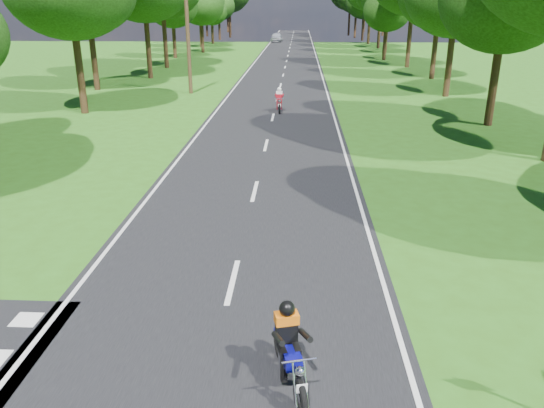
{
  "coord_description": "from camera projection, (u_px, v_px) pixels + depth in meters",
  "views": [
    {
      "loc": [
        1.39,
        -8.22,
        5.73
      ],
      "look_at": [
        0.77,
        4.0,
        1.1
      ],
      "focal_mm": 35.0,
      "sensor_mm": 36.0,
      "label": 1
    }
  ],
  "objects": [
    {
      "name": "rider_near_blue",
      "position": [
        289.0,
        346.0,
        8.28
      ],
      "size": [
        0.98,
        1.77,
        1.4
      ],
      "primitive_type": null,
      "rotation": [
        0.0,
        0.0,
        0.26
      ],
      "color": "#0D0D8F",
      "rests_on": "main_road"
    },
    {
      "name": "telegraph_pole",
      "position": [
        188.0,
        31.0,
        34.76
      ],
      "size": [
        1.2,
        0.26,
        8.0
      ],
      "color": "#382616",
      "rests_on": "ground"
    },
    {
      "name": "rider_far_red",
      "position": [
        279.0,
        100.0,
        29.72
      ],
      "size": [
        0.62,
        1.64,
        1.34
      ],
      "primitive_type": null,
      "rotation": [
        0.0,
        0.0,
        0.06
      ],
      "color": "#B20D11",
      "rests_on": "main_road"
    },
    {
      "name": "main_road",
      "position": [
        287.0,
        61.0,
        56.47
      ],
      "size": [
        7.0,
        140.0,
        0.02
      ],
      "primitive_type": "cube",
      "color": "black",
      "rests_on": "ground"
    },
    {
      "name": "distant_car",
      "position": [
        277.0,
        37.0,
        84.65
      ],
      "size": [
        1.84,
        4.31,
        1.45
      ],
      "primitive_type": "imported",
      "rotation": [
        0.0,
        0.0,
        -0.03
      ],
      "color": "silver",
      "rests_on": "main_road"
    },
    {
      "name": "ground",
      "position": [
        220.0,
        336.0,
        9.77
      ],
      "size": [
        160.0,
        160.0,
        0.0
      ],
      "primitive_type": "plane",
      "color": "#2B5B14",
      "rests_on": "ground"
    },
    {
      "name": "road_markings",
      "position": [
        285.0,
        63.0,
        54.72
      ],
      "size": [
        7.4,
        140.0,
        0.01
      ],
      "color": "silver",
      "rests_on": "main_road"
    }
  ]
}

